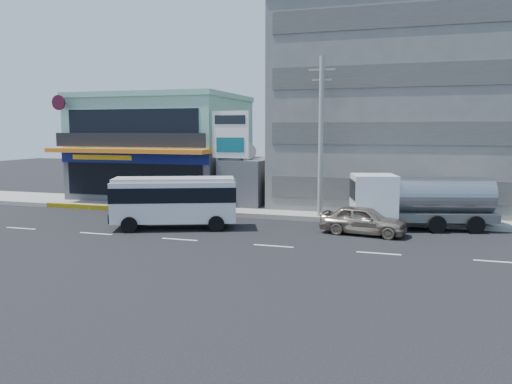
# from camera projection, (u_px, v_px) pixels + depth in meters

# --- Properties ---
(ground) EXTENTS (120.00, 120.00, 0.00)m
(ground) POSITION_uv_depth(u_px,v_px,m) (180.00, 239.00, 25.70)
(ground) COLOR black
(ground) RESTS_ON ground
(sidewalk) EXTENTS (70.00, 5.00, 0.30)m
(sidewalk) POSITION_uv_depth(u_px,v_px,m) (310.00, 212.00, 33.25)
(sidewalk) COLOR gray
(sidewalk) RESTS_ON ground
(shop_building) EXTENTS (12.40, 11.70, 8.00)m
(shop_building) POSITION_uv_depth(u_px,v_px,m) (164.00, 150.00, 40.76)
(shop_building) COLOR #46464B
(shop_building) RESTS_ON ground
(concrete_building) EXTENTS (16.00, 12.00, 14.00)m
(concrete_building) POSITION_uv_depth(u_px,v_px,m) (394.00, 111.00, 36.17)
(concrete_building) COLOR gray
(concrete_building) RESTS_ON ground
(gap_structure) EXTENTS (3.00, 6.00, 3.50)m
(gap_structure) POSITION_uv_depth(u_px,v_px,m) (250.00, 182.00, 36.87)
(gap_structure) COLOR #46464B
(gap_structure) RESTS_ON ground
(satellite_dish) EXTENTS (1.50, 1.50, 0.15)m
(satellite_dish) POSITION_uv_depth(u_px,v_px,m) (246.00, 159.00, 35.70)
(satellite_dish) COLOR slate
(satellite_dish) RESTS_ON gap_structure
(billboard) EXTENTS (2.60, 0.18, 6.90)m
(billboard) POSITION_uv_depth(u_px,v_px,m) (231.00, 140.00, 33.97)
(billboard) COLOR gray
(billboard) RESTS_ON ground
(utility_pole_near) EXTENTS (1.60, 0.30, 10.00)m
(utility_pole_near) POSITION_uv_depth(u_px,v_px,m) (321.00, 138.00, 30.35)
(utility_pole_near) COLOR #999993
(utility_pole_near) RESTS_ON ground
(minibus) EXTENTS (7.32, 4.58, 2.92)m
(minibus) POSITION_uv_depth(u_px,v_px,m) (174.00, 198.00, 28.39)
(minibus) COLOR silver
(minibus) RESTS_ON ground
(sedan) EXTENTS (4.83, 2.52, 1.57)m
(sedan) POSITION_uv_depth(u_px,v_px,m) (363.00, 220.00, 26.88)
(sedan) COLOR tan
(sedan) RESTS_ON ground
(tanker_truck) EXTENTS (8.19, 4.14, 3.10)m
(tanker_truck) POSITION_uv_depth(u_px,v_px,m) (417.00, 200.00, 28.20)
(tanker_truck) COLOR white
(tanker_truck) RESTS_ON ground
(motorcycle_rider) EXTENTS (1.82, 0.69, 2.30)m
(motorcycle_rider) POSITION_uv_depth(u_px,v_px,m) (120.00, 201.00, 34.30)
(motorcycle_rider) COLOR #641B0E
(motorcycle_rider) RESTS_ON ground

